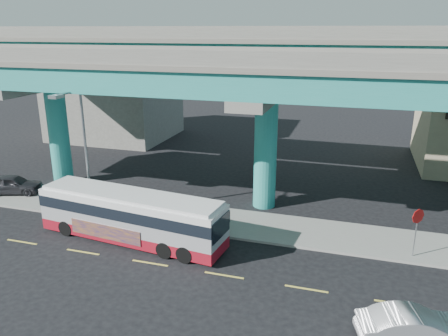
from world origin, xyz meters
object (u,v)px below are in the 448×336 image
(sedan, at_px, (414,328))
(parked_car, at_px, (13,184))
(street_lamp, at_px, (79,136))
(transit_bus, at_px, (131,215))
(stop_sign, at_px, (417,222))

(sedan, relative_size, parked_car, 1.04)
(parked_car, relative_size, street_lamp, 0.53)
(sedan, bearing_deg, parked_car, 56.03)
(transit_bus, xyz_separation_m, stop_sign, (15.09, 2.40, 0.52))
(transit_bus, distance_m, parked_car, 12.29)
(sedan, relative_size, street_lamp, 0.55)
(sedan, bearing_deg, stop_sign, -21.52)
(sedan, distance_m, parked_car, 27.41)
(transit_bus, xyz_separation_m, street_lamp, (-4.11, 1.65, 3.85))
(sedan, xyz_separation_m, parked_car, (-26.09, 8.41, 0.13))
(transit_bus, relative_size, sedan, 2.52)
(sedan, xyz_separation_m, street_lamp, (-18.54, 6.23, 4.71))
(parked_car, distance_m, street_lamp, 9.10)
(street_lamp, bearing_deg, transit_bus, -21.83)
(sedan, bearing_deg, transit_bus, 56.27)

